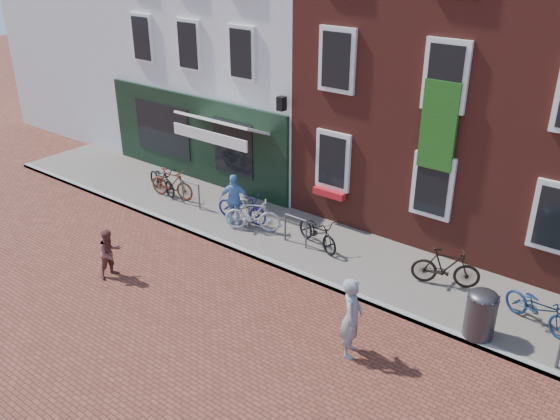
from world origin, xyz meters
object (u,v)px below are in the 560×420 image
Objects in this scene: bicycle_3 at (253,215)px; litter_bin at (481,311)px; bicycle_4 at (318,232)px; cafe_person at (235,200)px; bicycle_5 at (446,267)px; woman at (352,317)px; bicycle_1 at (172,183)px; bicycle_2 at (242,207)px; bicycle_0 at (162,180)px; boy at (110,253)px; bicycle_6 at (539,308)px.

litter_bin is at bearing -122.77° from bicycle_3.
bicycle_4 is at bearing 166.68° from litter_bin.
bicycle_5 is at bearing 151.67° from cafe_person.
woman reaches higher than bicycle_1.
bicycle_5 is at bearing -93.75° from bicycle_2.
bicycle_0 is 0.60m from bicycle_1.
boy reaches higher than bicycle_0.
bicycle_6 is (2.78, 3.17, -0.34)m from woman.
boy reaches higher than bicycle_4.
woman reaches higher than cafe_person.
litter_bin is 7.62m from cafe_person.
litter_bin is 0.72× the size of bicycle_1.
bicycle_6 is at bearing -74.40° from bicycle_0.
bicycle_5 is at bearing -65.21° from bicycle_4.
cafe_person is 0.92× the size of bicycle_0.
bicycle_0 and bicycle_6 have the same top height.
bicycle_5 is (3.52, 0.27, 0.05)m from bicycle_4.
cafe_person is 0.94× the size of bicycle_5.
bicycle_0 is 1.03× the size of bicycle_5.
cafe_person reaches higher than bicycle_0.
bicycle_1 is 1.00× the size of bicycle_3.
boy is at bearing -131.16° from bicycle_0.
cafe_person reaches higher than bicycle_3.
woman is 1.05× the size of bicycle_2.
bicycle_4 is at bearing 20.18° from woman.
woman is at bearing -126.00° from bicycle_2.
boy is (-8.22, -3.10, -0.07)m from litter_bin.
bicycle_6 is at bearing -113.72° from bicycle_3.
bicycle_3 is 7.78m from bicycle_6.
boy is 0.77× the size of bicycle_6.
boy is 4.64m from bicycle_1.
bicycle_4 is 1.03× the size of bicycle_5.
bicycle_1 is 2.87m from bicycle_2.
bicycle_1 is 0.97× the size of bicycle_6.
bicycle_2 is 8.41m from bicycle_6.
bicycle_3 is at bearing -101.76° from bicycle_1.
cafe_person is at bearing 62.53° from bicycle_3.
litter_bin is 0.70× the size of bicycle_2.
bicycle_1 is (-8.50, 3.04, -0.29)m from woman.
boy reaches higher than bicycle_2.
woman is 1.05× the size of bicycle_4.
bicycle_4 is (2.67, 0.33, -0.33)m from cafe_person.
bicycle_5 reaches higher than bicycle_4.
bicycle_1 and bicycle_5 have the same top height.
bicycle_2 is (0.68, 4.20, -0.10)m from boy.
bicycle_0 is 6.09m from bicycle_4.
bicycle_3 is (4.09, -0.30, 0.05)m from bicycle_0.
bicycle_2 and bicycle_6 have the same top height.
cafe_person is 0.94× the size of bicycle_1.
bicycle_5 is (-1.38, 1.43, -0.12)m from litter_bin.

